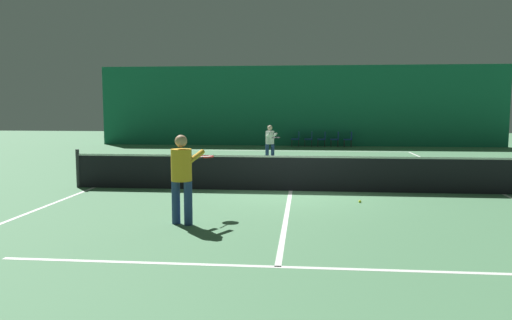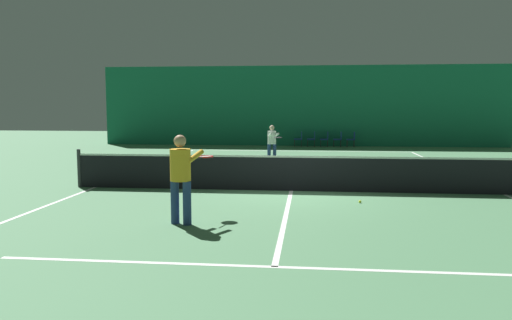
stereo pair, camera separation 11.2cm
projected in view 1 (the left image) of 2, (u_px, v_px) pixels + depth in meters
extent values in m
plane|color=#4C7F56|center=(291.00, 191.00, 13.41)|extent=(60.00, 60.00, 0.00)
cube|color=#196B4C|center=(299.00, 106.00, 28.30)|extent=(23.00, 0.12, 4.53)
cube|color=white|center=(297.00, 151.00, 25.19)|extent=(11.00, 0.10, 0.00)
cube|color=white|center=(295.00, 163.00, 19.75)|extent=(8.25, 0.10, 0.00)
cube|color=white|center=(278.00, 267.00, 7.08)|extent=(8.25, 0.10, 0.00)
cube|color=white|center=(94.00, 187.00, 13.95)|extent=(0.10, 23.80, 0.00)
cube|color=white|center=(504.00, 194.00, 12.88)|extent=(0.10, 23.80, 0.00)
cube|color=white|center=(291.00, 191.00, 13.41)|extent=(0.10, 12.80, 0.00)
cube|color=black|center=(291.00, 173.00, 13.36)|extent=(11.90, 0.02, 0.95)
cube|color=white|center=(291.00, 157.00, 13.31)|extent=(11.90, 0.02, 0.05)
cylinder|color=#333338|center=(78.00, 168.00, 13.93)|extent=(0.10, 0.10, 1.07)
cylinder|color=navy|center=(176.00, 202.00, 9.64)|extent=(0.20, 0.20, 0.85)
cylinder|color=navy|center=(188.00, 203.00, 9.54)|extent=(0.20, 0.20, 0.85)
cylinder|color=gold|center=(181.00, 165.00, 9.51)|extent=(0.49, 0.49, 0.61)
sphere|color=tan|center=(181.00, 141.00, 9.46)|extent=(0.23, 0.23, 0.23)
cylinder|color=gold|center=(182.00, 156.00, 9.81)|extent=(0.26, 0.59, 0.25)
cylinder|color=gold|center=(196.00, 157.00, 9.69)|extent=(0.26, 0.59, 0.25)
cylinder|color=black|center=(199.00, 158.00, 10.16)|extent=(0.11, 0.30, 0.03)
torus|color=red|center=(206.00, 157.00, 10.44)|extent=(0.41, 0.41, 0.03)
cylinder|color=silver|center=(206.00, 157.00, 10.44)|extent=(0.34, 0.34, 0.00)
cylinder|color=navy|center=(273.00, 153.00, 20.29)|extent=(0.18, 0.18, 0.73)
cylinder|color=navy|center=(267.00, 153.00, 20.24)|extent=(0.18, 0.18, 0.73)
cylinder|color=white|center=(270.00, 138.00, 20.20)|extent=(0.43, 0.43, 0.53)
sphere|color=beige|center=(270.00, 128.00, 20.16)|extent=(0.20, 0.20, 0.20)
cylinder|color=white|center=(275.00, 135.00, 19.98)|extent=(0.25, 0.50, 0.21)
cylinder|color=white|center=(268.00, 135.00, 19.92)|extent=(0.25, 0.50, 0.21)
cylinder|color=black|center=(274.00, 137.00, 19.58)|extent=(0.13, 0.30, 0.03)
torus|color=black|center=(276.00, 138.00, 19.29)|extent=(0.42, 0.42, 0.03)
cylinder|color=silver|center=(276.00, 138.00, 19.29)|extent=(0.35, 0.35, 0.00)
cylinder|color=#2D2D2D|center=(292.00, 143.00, 28.21)|extent=(0.03, 0.03, 0.39)
cylinder|color=#2D2D2D|center=(292.00, 143.00, 27.83)|extent=(0.03, 0.03, 0.39)
cylinder|color=#2D2D2D|center=(299.00, 143.00, 28.17)|extent=(0.03, 0.03, 0.39)
cylinder|color=#2D2D2D|center=(299.00, 143.00, 27.79)|extent=(0.03, 0.03, 0.39)
cube|color=navy|center=(295.00, 139.00, 27.98)|extent=(0.44, 0.44, 0.05)
cube|color=navy|center=(299.00, 135.00, 27.93)|extent=(0.04, 0.44, 0.40)
cylinder|color=#2D2D2D|center=(305.00, 143.00, 28.13)|extent=(0.03, 0.03, 0.39)
cylinder|color=#2D2D2D|center=(305.00, 143.00, 27.76)|extent=(0.03, 0.03, 0.39)
cylinder|color=#2D2D2D|center=(312.00, 143.00, 28.10)|extent=(0.03, 0.03, 0.39)
cylinder|color=#2D2D2D|center=(312.00, 143.00, 27.72)|extent=(0.03, 0.03, 0.39)
cube|color=navy|center=(308.00, 139.00, 27.90)|extent=(0.44, 0.44, 0.05)
cube|color=navy|center=(312.00, 135.00, 27.86)|extent=(0.04, 0.44, 0.40)
cylinder|color=#2D2D2D|center=(318.00, 143.00, 28.06)|extent=(0.03, 0.03, 0.39)
cylinder|color=#2D2D2D|center=(318.00, 143.00, 27.69)|extent=(0.03, 0.03, 0.39)
cylinder|color=#2D2D2D|center=(325.00, 143.00, 28.03)|extent=(0.03, 0.03, 0.39)
cylinder|color=#2D2D2D|center=(325.00, 143.00, 27.65)|extent=(0.03, 0.03, 0.39)
cube|color=navy|center=(321.00, 139.00, 27.83)|extent=(0.44, 0.44, 0.05)
cube|color=navy|center=(325.00, 135.00, 27.79)|extent=(0.04, 0.44, 0.40)
cylinder|color=#2D2D2D|center=(331.00, 143.00, 27.99)|extent=(0.03, 0.03, 0.39)
cylinder|color=#2D2D2D|center=(331.00, 143.00, 27.62)|extent=(0.03, 0.03, 0.39)
cylinder|color=#2D2D2D|center=(338.00, 143.00, 27.96)|extent=(0.03, 0.03, 0.39)
cylinder|color=#2D2D2D|center=(338.00, 144.00, 27.58)|extent=(0.03, 0.03, 0.39)
cube|color=navy|center=(334.00, 139.00, 27.76)|extent=(0.44, 0.44, 0.05)
cube|color=navy|center=(338.00, 135.00, 27.72)|extent=(0.04, 0.44, 0.40)
cylinder|color=#2D2D2D|center=(344.00, 143.00, 27.92)|extent=(0.03, 0.03, 0.39)
cylinder|color=#2D2D2D|center=(344.00, 144.00, 27.55)|extent=(0.03, 0.03, 0.39)
cylinder|color=#2D2D2D|center=(351.00, 143.00, 27.89)|extent=(0.03, 0.03, 0.39)
cylinder|color=#2D2D2D|center=(351.00, 144.00, 27.51)|extent=(0.03, 0.03, 0.39)
cube|color=navy|center=(348.00, 139.00, 27.69)|extent=(0.44, 0.44, 0.05)
cube|color=navy|center=(351.00, 135.00, 27.65)|extent=(0.04, 0.44, 0.40)
sphere|color=#D1DB33|center=(360.00, 201.00, 11.76)|extent=(0.07, 0.07, 0.07)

